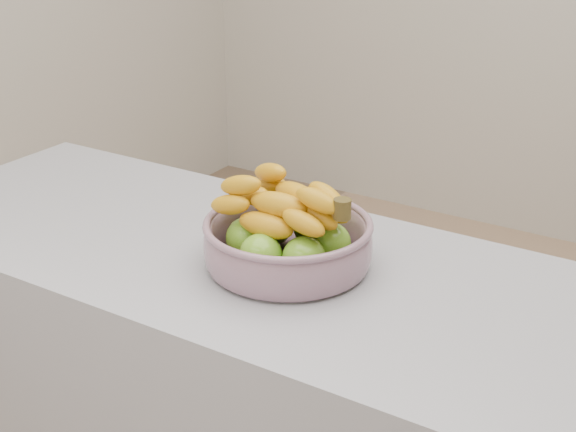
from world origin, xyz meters
name	(u,v)px	position (x,y,z in m)	size (l,w,h in m)	color
fruit_bowl	(288,238)	(-0.11, -0.38, 0.96)	(0.31, 0.31, 0.16)	#8A93A6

